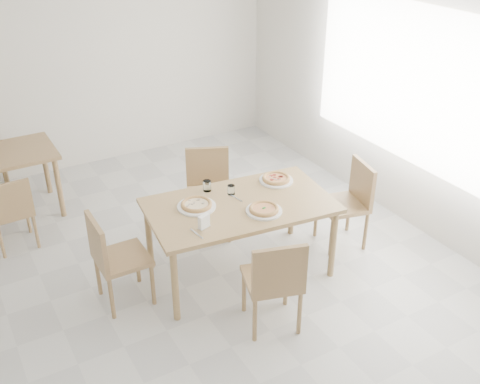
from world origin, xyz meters
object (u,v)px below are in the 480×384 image
plate_mushroom (197,206)px  chair_back_s (11,209)px  tumbler_b (207,186)px  main_table (240,211)px  chair_south (275,279)px  chair_east (350,198)px  napkin_holder (204,222)px  chair_west (112,255)px  pizza_margherita (264,209)px  plate_pepperoni (276,180)px  plate_margherita (264,211)px  pizza_pepperoni (276,178)px  pizza_mushroom (196,204)px  chair_north (208,186)px  tumbler_a (231,190)px

plate_mushroom → chair_back_s: chair_back_s is taller
plate_mushroom → tumbler_b: 0.32m
main_table → chair_south: (-0.16, -0.83, -0.16)m
chair_east → napkin_holder: chair_east is taller
chair_west → pizza_margherita: bearing=-106.6°
chair_back_s → plate_pepperoni: bearing=148.5°
chair_back_s → plate_margherita: bearing=135.3°
main_table → chair_back_s: 2.30m
plate_pepperoni → pizza_pepperoni: 0.02m
chair_south → pizza_mushroom: 1.02m
main_table → plate_mushroom: (-0.37, 0.14, 0.08)m
plate_mushroom → chair_east: bearing=-8.6°
chair_north → napkin_holder: bearing=-94.4°
plate_mushroom → napkin_holder: 0.36m
chair_north → pizza_margherita: chair_north is taller
pizza_mushroom → chair_west: bearing=179.0°
plate_pepperoni → pizza_mushroom: 0.89m
plate_mushroom → tumbler_b: (0.22, 0.23, 0.04)m
chair_west → tumbler_a: size_ratio=9.62×
pizza_mushroom → chair_back_s: (-1.39, 1.33, -0.32)m
tumbler_b → main_table: bearing=-68.4°
chair_west → plate_pepperoni: bearing=-88.3°
napkin_holder → pizza_pepperoni: bearing=4.1°
chair_north → pizza_margherita: bearing=-65.0°
plate_mushroom → pizza_mushroom: bearing=180.0°
pizza_mushroom → tumbler_b: 0.32m
plate_pepperoni → chair_back_s: size_ratio=0.41×
tumbler_b → tumbler_a: bearing=-47.1°
pizza_mushroom → pizza_pepperoni: (0.89, 0.07, 0.00)m
chair_east → napkin_holder: bearing=-73.5°
tumbler_a → pizza_pepperoni: bearing=1.1°
pizza_margherita → main_table: bearing=115.7°
chair_north → plate_mushroom: bearing=-99.8°
napkin_holder → chair_back_s: napkin_holder is taller
napkin_holder → plate_pepperoni: bearing=4.1°
tumbler_b → pizza_pepperoni: bearing=-13.8°
main_table → chair_east: 1.24m
pizza_pepperoni → chair_back_s: bearing=151.0°
chair_north → tumbler_b: (-0.24, -0.46, 0.28)m
plate_mushroom → chair_north: bearing=56.0°
chair_west → napkin_holder: (0.70, -0.36, 0.30)m
main_table → plate_margherita: 0.27m
chair_back_s → chair_west: bearing=111.8°
chair_south → chair_back_s: size_ratio=1.11×
chair_east → plate_mushroom: bearing=-85.7°
plate_pepperoni → tumbler_a: tumbler_a is taller
napkin_holder → plate_mushroom: bearing=55.6°
chair_back_s → napkin_holder: bearing=125.2°
chair_east → plate_margherita: bearing=-70.6°
pizza_mushroom → tumbler_b: (0.22, 0.23, 0.02)m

